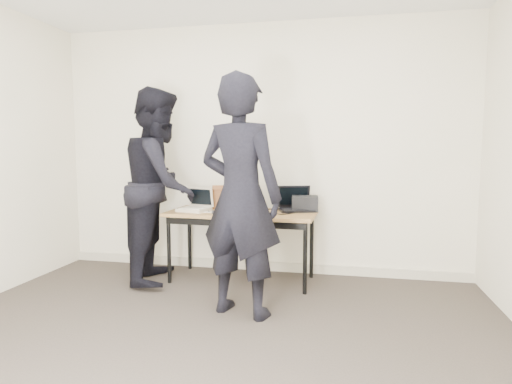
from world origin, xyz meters
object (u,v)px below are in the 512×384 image
(desk, at_px, (241,217))
(equipment_box, at_px, (305,204))
(person_typist, at_px, (240,197))
(laptop_center, at_px, (240,205))
(leather_satchel, at_px, (230,196))
(laptop_beige, at_px, (196,206))
(laptop_right, at_px, (295,205))
(person_observer, at_px, (160,185))

(desk, height_order, equipment_box, equipment_box)
(equipment_box, relative_size, person_typist, 0.14)
(laptop_center, relative_size, leather_satchel, 1.01)
(desk, bearing_deg, laptop_center, 136.47)
(laptop_beige, distance_m, laptop_right, 1.03)
(laptop_right, bearing_deg, person_typist, -125.70)
(laptop_right, bearing_deg, leather_satchel, 159.06)
(leather_satchel, distance_m, equipment_box, 0.81)
(leather_satchel, relative_size, person_typist, 0.20)
(laptop_right, relative_size, leather_satchel, 1.13)
(leather_satchel, bearing_deg, person_typist, -79.64)
(laptop_right, relative_size, person_typist, 0.22)
(leather_satchel, bearing_deg, laptop_right, -11.39)
(laptop_right, xyz_separation_m, person_typist, (-0.33, -1.06, 0.20))
(desk, relative_size, laptop_right, 3.53)
(desk, xyz_separation_m, person_typist, (0.20, -0.86, 0.32))
(laptop_center, distance_m, equipment_box, 0.67)
(leather_satchel, bearing_deg, desk, -60.77)
(laptop_center, bearing_deg, person_observer, -166.59)
(desk, xyz_separation_m, laptop_beige, (-0.48, -0.03, 0.11))
(laptop_right, xyz_separation_m, person_observer, (-1.36, -0.30, 0.21))
(laptop_beige, distance_m, laptop_center, 0.46)
(desk, bearing_deg, equipment_box, 19.22)
(laptop_right, distance_m, person_observer, 1.41)
(laptop_beige, xyz_separation_m, person_typist, (0.68, -0.83, 0.21))
(laptop_center, distance_m, laptop_right, 0.58)
(desk, xyz_separation_m, laptop_center, (-0.02, 0.02, 0.12))
(laptop_beige, bearing_deg, person_observer, -155.41)
(laptop_beige, xyz_separation_m, leather_satchel, (0.30, 0.26, 0.08))
(person_observer, bearing_deg, laptop_center, -92.64)
(laptop_center, bearing_deg, desk, -41.11)
(laptop_center, distance_m, leather_satchel, 0.27)
(laptop_center, distance_m, person_typist, 0.93)
(person_observer, bearing_deg, equipment_box, -89.96)
(person_observer, bearing_deg, person_typist, -137.56)
(desk, relative_size, leather_satchel, 3.98)
(desk, bearing_deg, laptop_right, 22.64)
(laptop_beige, height_order, leather_satchel, leather_satchel)
(laptop_beige, height_order, person_typist, person_typist)
(leather_satchel, distance_m, person_typist, 1.16)
(person_observer, bearing_deg, leather_satchel, -74.56)
(equipment_box, distance_m, person_observer, 1.50)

